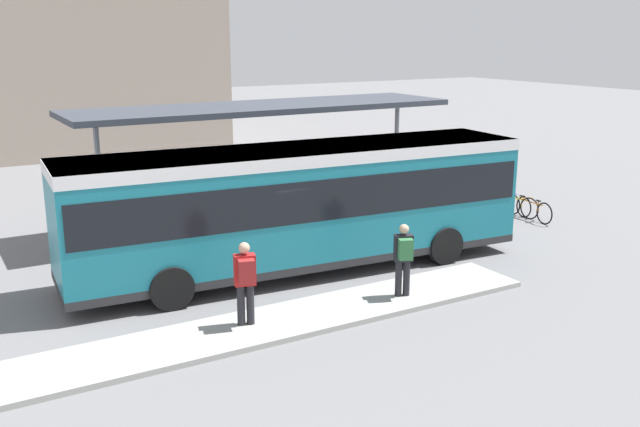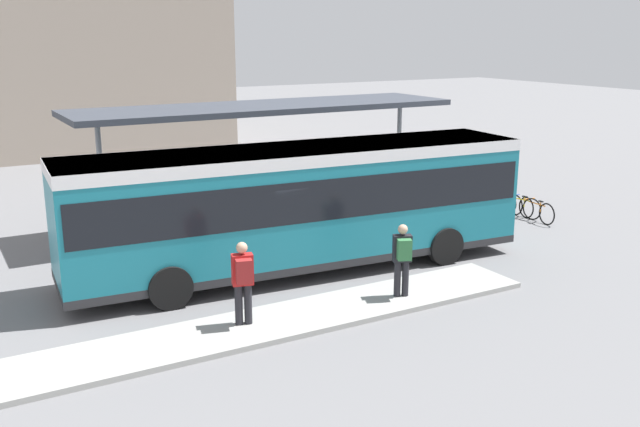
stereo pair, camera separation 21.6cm
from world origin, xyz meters
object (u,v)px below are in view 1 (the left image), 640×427
at_px(bicycle_orange, 534,210).
at_px(bicycle_yellow, 517,205).
at_px(bicycle_blue, 503,201).
at_px(bicycle_red, 488,197).
at_px(pedestrian_waiting, 245,279).
at_px(pedestrian_companion, 404,256).
at_px(city_bus, 300,200).

xyz_separation_m(bicycle_orange, bicycle_yellow, (-0.03, 0.73, 0.01)).
relative_size(bicycle_blue, bicycle_red, 1.02).
bearing_deg(pedestrian_waiting, bicycle_orange, -59.49).
bearing_deg(bicycle_blue, bicycle_red, -173.50).
xyz_separation_m(pedestrian_waiting, bicycle_orange, (12.00, 3.38, -0.78)).
height_order(pedestrian_waiting, bicycle_orange, pedestrian_waiting).
bearing_deg(bicycle_blue, bicycle_orange, 1.25).
xyz_separation_m(bicycle_yellow, bicycle_blue, (0.08, 0.73, -0.01)).
relative_size(pedestrian_waiting, bicycle_orange, 1.05).
bearing_deg(pedestrian_companion, bicycle_orange, -42.48).
distance_m(pedestrian_companion, bicycle_red, 10.08).
bearing_deg(pedestrian_companion, city_bus, 40.79).
xyz_separation_m(city_bus, bicycle_blue, (9.19, 2.00, -1.54)).
bearing_deg(pedestrian_companion, bicycle_red, -31.00).
bearing_deg(pedestrian_companion, bicycle_blue, -34.68).
bearing_deg(bicycle_yellow, pedestrian_waiting, 102.05).
distance_m(pedestrian_waiting, bicycle_blue, 13.01).
height_order(pedestrian_companion, bicycle_blue, pedestrian_companion).
bearing_deg(bicycle_yellow, bicycle_red, -8.27).
distance_m(bicycle_orange, bicycle_yellow, 0.73).
relative_size(bicycle_yellow, bicycle_blue, 1.04).
distance_m(pedestrian_companion, bicycle_yellow, 9.27).
bearing_deg(city_bus, pedestrian_companion, -68.22).
bearing_deg(bicycle_blue, bicycle_yellow, -2.93).
bearing_deg(pedestrian_waiting, pedestrian_companion, -79.56).
bearing_deg(pedestrian_companion, pedestrian_waiting, 108.92).
bearing_deg(bicycle_red, bicycle_blue, -168.53).
distance_m(bicycle_yellow, bicycle_red, 1.46).
relative_size(bicycle_yellow, bicycle_red, 1.06).
relative_size(pedestrian_waiting, bicycle_blue, 1.07).
bearing_deg(city_bus, bicycle_yellow, 12.18).
xyz_separation_m(pedestrian_waiting, bicycle_red, (12.01, 5.58, -0.79)).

